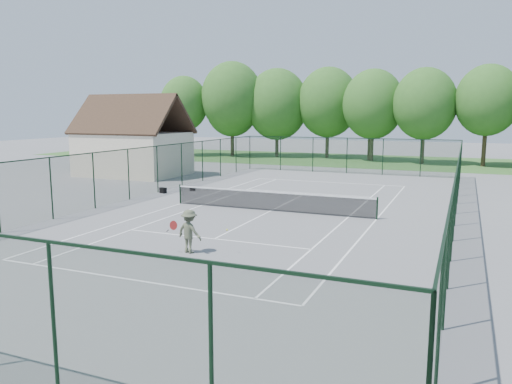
# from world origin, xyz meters

# --- Properties ---
(ground) EXTENTS (140.00, 140.00, 0.00)m
(ground) POSITION_xyz_m (0.00, 0.00, 0.00)
(ground) COLOR slate
(ground) RESTS_ON ground
(grass_far) EXTENTS (80.00, 16.00, 0.01)m
(grass_far) POSITION_xyz_m (0.00, 30.00, 0.01)
(grass_far) COLOR #3C6D2D
(grass_far) RESTS_ON ground
(court_lines) EXTENTS (11.05, 23.85, 0.01)m
(court_lines) POSITION_xyz_m (0.00, 0.00, 0.00)
(court_lines) COLOR white
(court_lines) RESTS_ON ground
(tennis_net) EXTENTS (11.08, 0.08, 1.10)m
(tennis_net) POSITION_xyz_m (0.00, 0.00, 0.58)
(tennis_net) COLOR black
(tennis_net) RESTS_ON ground
(fence_enclosure) EXTENTS (18.05, 36.05, 3.02)m
(fence_enclosure) POSITION_xyz_m (0.00, 0.00, 1.56)
(fence_enclosure) COLOR #16341F
(fence_enclosure) RESTS_ON ground
(utility_building) EXTENTS (8.60, 6.27, 6.63)m
(utility_building) POSITION_xyz_m (-16.00, 10.00, 3.12)
(utility_building) COLOR #F5E5C4
(utility_building) RESTS_ON ground
(tree_line_far) EXTENTS (39.40, 6.40, 9.70)m
(tree_line_far) POSITION_xyz_m (0.00, 30.00, 5.99)
(tree_line_far) COLOR #3F301F
(tree_line_far) RESTS_ON ground
(sports_bag_a) EXTENTS (0.51, 0.40, 0.35)m
(sports_bag_a) POSITION_xyz_m (-8.51, 2.84, 0.18)
(sports_bag_a) COLOR black
(sports_bag_a) RESTS_ON ground
(sports_bag_b) EXTENTS (0.36, 0.25, 0.26)m
(sports_bag_b) POSITION_xyz_m (-7.24, 4.41, 0.13)
(sports_bag_b) COLOR black
(sports_bag_b) RESTS_ON ground
(tennis_player) EXTENTS (2.23, 0.95, 1.61)m
(tennis_player) POSITION_xyz_m (0.09, -8.54, 0.81)
(tennis_player) COLOR #50553F
(tennis_player) RESTS_ON ground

